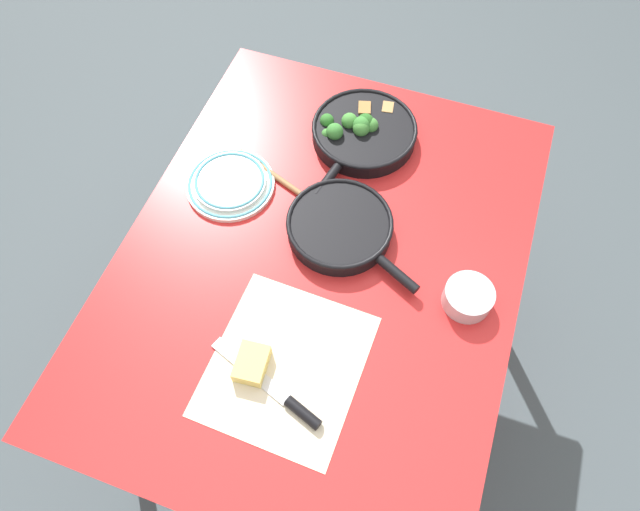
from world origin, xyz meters
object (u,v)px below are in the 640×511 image
(cheese_block, at_px, (252,364))
(prep_bowl_steel, at_px, (468,297))
(dinner_plate_stack, at_px, (230,183))
(skillet_eggs, at_px, (340,227))
(grater_knife, at_px, (281,395))
(skillet_broccoli, at_px, (363,131))
(wooden_spoon, at_px, (304,196))

(cheese_block, xyz_separation_m, prep_bowl_steel, (-0.31, 0.40, 0.01))
(dinner_plate_stack, xyz_separation_m, prep_bowl_steel, (0.12, 0.64, 0.01))
(skillet_eggs, relative_size, grater_knife, 1.25)
(skillet_eggs, distance_m, grater_knife, 0.43)
(skillet_eggs, height_order, prep_bowl_steel, prep_bowl_steel)
(cheese_block, bearing_deg, skillet_eggs, 169.76)
(skillet_broccoli, relative_size, grater_knife, 1.36)
(grater_knife, height_order, dinner_plate_stack, dinner_plate_stack)
(wooden_spoon, relative_size, prep_bowl_steel, 3.08)
(grater_knife, height_order, cheese_block, cheese_block)
(skillet_eggs, height_order, wooden_spoon, skillet_eggs)
(skillet_eggs, distance_m, wooden_spoon, 0.14)
(wooden_spoon, xyz_separation_m, prep_bowl_steel, (0.15, 0.45, 0.02))
(wooden_spoon, relative_size, dinner_plate_stack, 1.52)
(skillet_eggs, xyz_separation_m, cheese_block, (0.39, -0.07, -0.00))
(grater_knife, relative_size, prep_bowl_steel, 2.54)
(cheese_block, bearing_deg, prep_bowl_steel, 127.18)
(prep_bowl_steel, bearing_deg, cheese_block, -52.82)
(skillet_broccoli, bearing_deg, dinner_plate_stack, -33.82)
(grater_knife, xyz_separation_m, dinner_plate_stack, (-0.47, -0.32, 0.00))
(prep_bowl_steel, bearing_deg, wooden_spoon, -108.37)
(cheese_block, relative_size, dinner_plate_stack, 0.40)
(dinner_plate_stack, bearing_deg, grater_knife, 34.52)
(grater_knife, distance_m, cheese_block, 0.09)
(skillet_eggs, relative_size, dinner_plate_stack, 1.56)
(skillet_broccoli, relative_size, dinner_plate_stack, 1.71)
(grater_knife, distance_m, dinner_plate_stack, 0.57)
(skillet_broccoli, bearing_deg, grater_knife, 15.59)
(prep_bowl_steel, bearing_deg, grater_knife, -43.06)
(grater_knife, height_order, prep_bowl_steel, prep_bowl_steel)
(skillet_broccoli, bearing_deg, skillet_eggs, 19.02)
(grater_knife, distance_m, prep_bowl_steel, 0.47)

